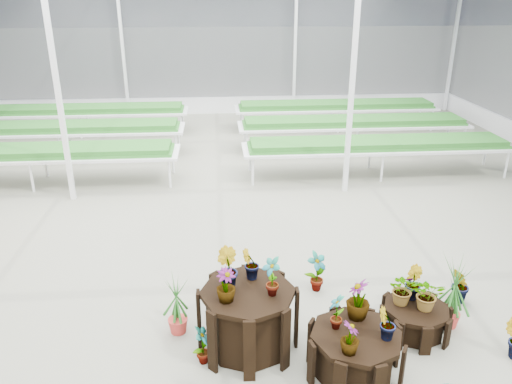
{
  "coord_description": "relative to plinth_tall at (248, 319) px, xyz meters",
  "views": [
    {
      "loc": [
        0.16,
        -6.29,
        4.2
      ],
      "look_at": [
        0.73,
        0.86,
        1.3
      ],
      "focal_mm": 35.0,
      "sensor_mm": 36.0,
      "label": 1
    }
  ],
  "objects": [
    {
      "name": "greenhouse_shell",
      "position": [
        -0.47,
        1.14,
        1.84
      ],
      "size": [
        18.0,
        24.0,
        4.5
      ],
      "primitive_type": null,
      "color": "white",
      "rests_on": "ground"
    },
    {
      "name": "plinth_low",
      "position": [
        2.2,
        0.1,
        -0.21
      ],
      "size": [
        0.93,
        0.93,
        0.4
      ],
      "primitive_type": "cylinder",
      "rotation": [
        0.0,
        0.0,
        -0.06
      ],
      "color": "black",
      "rests_on": "ground"
    },
    {
      "name": "steel_frame",
      "position": [
        -0.47,
        1.14,
        1.84
      ],
      "size": [
        18.0,
        24.0,
        4.5
      ],
      "primitive_type": null,
      "color": "silver",
      "rests_on": "ground"
    },
    {
      "name": "plinth_mid",
      "position": [
        1.2,
        -0.6,
        -0.13
      ],
      "size": [
        1.31,
        1.31,
        0.58
      ],
      "primitive_type": "cylinder",
      "rotation": [
        0.0,
        0.0,
        0.23
      ],
      "color": "black",
      "rests_on": "ground"
    },
    {
      "name": "plinth_tall",
      "position": [
        0.0,
        0.0,
        0.0
      ],
      "size": [
        1.26,
        1.26,
        0.83
      ],
      "primitive_type": "cylinder",
      "rotation": [
        0.0,
        0.0,
        -0.04
      ],
      "color": "black",
      "rests_on": "ground"
    },
    {
      "name": "nursery_benches",
      "position": [
        -0.47,
        8.34,
        0.01
      ],
      "size": [
        16.0,
        7.0,
        0.84
      ],
      "primitive_type": null,
      "color": "silver",
      "rests_on": "ground"
    },
    {
      "name": "ground_plane",
      "position": [
        -0.47,
        1.14,
        -0.41
      ],
      "size": [
        24.0,
        24.0,
        0.0
      ],
      "primitive_type": "plane",
      "color": "gray",
      "rests_on": "ground"
    },
    {
      "name": "nursery_plants",
      "position": [
        1.13,
        0.01,
        0.09
      ],
      "size": [
        4.53,
        3.22,
        1.36
      ],
      "color": "#215C1E",
      "rests_on": "ground"
    }
  ]
}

